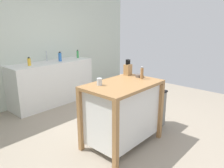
% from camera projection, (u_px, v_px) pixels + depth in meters
% --- Properties ---
extents(ground_plane, '(6.64, 6.64, 0.00)m').
position_uv_depth(ground_plane, '(120.00, 137.00, 3.38)').
color(ground_plane, gray).
rests_on(ground_plane, ground).
extents(wall_back, '(5.64, 0.10, 2.60)m').
position_uv_depth(wall_back, '(33.00, 43.00, 4.58)').
color(wall_back, silver).
rests_on(wall_back, ground).
extents(kitchen_island, '(1.08, 0.69, 0.92)m').
position_uv_depth(kitchen_island, '(123.00, 111.00, 3.07)').
color(kitchen_island, '#9E7042').
rests_on(kitchen_island, ground).
extents(knife_block, '(0.11, 0.09, 0.25)m').
position_uv_depth(knife_block, '(128.00, 69.00, 3.39)').
color(knife_block, '#AD7F4C').
rests_on(knife_block, kitchen_island).
extents(bowl_ceramic_small, '(0.12, 0.12, 0.04)m').
position_uv_depth(bowl_ceramic_small, '(140.00, 76.00, 3.28)').
color(bowl_ceramic_small, '#564C47').
rests_on(bowl_ceramic_small, kitchen_island).
extents(drinking_cup, '(0.07, 0.07, 0.09)m').
position_uv_depth(drinking_cup, '(99.00, 82.00, 2.85)').
color(drinking_cup, silver).
rests_on(drinking_cup, kitchen_island).
extents(pepper_grinder, '(0.04, 0.04, 0.19)m').
position_uv_depth(pepper_grinder, '(142.00, 73.00, 3.16)').
color(pepper_grinder, '#9E7042').
rests_on(pepper_grinder, kitchen_island).
extents(trash_bin, '(0.36, 0.28, 0.63)m').
position_uv_depth(trash_bin, '(154.00, 109.00, 3.65)').
color(trash_bin, slate).
rests_on(trash_bin, ground).
extents(sink_counter, '(1.79, 0.60, 0.91)m').
position_uv_depth(sink_counter, '(52.00, 83.00, 4.71)').
color(sink_counter, silver).
rests_on(sink_counter, ground).
extents(sink_faucet, '(0.02, 0.02, 0.22)m').
position_uv_depth(sink_faucet, '(47.00, 56.00, 4.65)').
color(sink_faucet, '#B7BCC1').
rests_on(sink_faucet, sink_counter).
extents(bottle_hand_soap, '(0.05, 0.05, 0.19)m').
position_uv_depth(bottle_hand_soap, '(78.00, 54.00, 5.11)').
color(bottle_hand_soap, green).
rests_on(bottle_hand_soap, sink_counter).
extents(bottle_dish_soap, '(0.06, 0.06, 0.17)m').
position_uv_depth(bottle_dish_soap, '(29.00, 62.00, 4.18)').
color(bottle_dish_soap, yellow).
rests_on(bottle_dish_soap, sink_counter).
extents(bottle_spray_cleaner, '(0.07, 0.07, 0.20)m').
position_uv_depth(bottle_spray_cleaner, '(60.00, 57.00, 4.65)').
color(bottle_spray_cleaner, blue).
rests_on(bottle_spray_cleaner, sink_counter).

